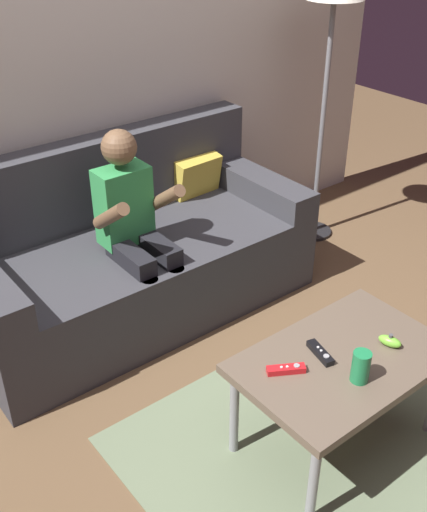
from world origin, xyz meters
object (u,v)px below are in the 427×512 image
nunchuk_lime (390,341)px  soda_can (361,367)px  couch (134,255)px  coffee_table (342,366)px  game_remote_red_far_corner (286,369)px  floor_lamp (334,3)px  person_seated_on_couch (135,226)px  game_remote_black_near_edge (320,353)px

nunchuk_lime → soda_can: soda_can is taller
couch → coffee_table: couch is taller
game_remote_red_far_corner → couch: bearing=84.6°
coffee_table → nunchuk_lime: (0.19, -0.06, 0.07)m
couch → floor_lamp: bearing=-2.1°
person_seated_on_couch → game_remote_red_far_corner: 1.06m
coffee_table → floor_lamp: (1.19, 1.27, 1.00)m
game_remote_black_near_edge → game_remote_red_far_corner: bearing=175.7°
couch → game_remote_black_near_edge: 1.27m
couch → game_remote_black_near_edge: (0.05, -1.26, 0.15)m
game_remote_black_near_edge → game_remote_red_far_corner: same height
floor_lamp → nunchuk_lime: bearing=-127.1°
floor_lamp → soda_can: bearing=-131.9°
game_remote_red_far_corner → soda_can: size_ratio=1.14×
coffee_table → game_remote_black_near_edge: size_ratio=5.53×
coffee_table → game_remote_black_near_edge: 0.10m
coffee_table → nunchuk_lime: 0.21m
nunchuk_lime → coffee_table: bearing=161.6°
coffee_table → soda_can: bearing=-113.8°
game_remote_black_near_edge → game_remote_red_far_corner: 0.16m
soda_can → game_remote_black_near_edge: bearing=93.4°
nunchuk_lime → floor_lamp: bearing=52.9°
coffee_table → game_remote_red_far_corner: size_ratio=5.75×
person_seated_on_couch → floor_lamp: bearing=5.7°
couch → floor_lamp: 1.70m
person_seated_on_couch → coffee_table: person_seated_on_couch is taller
game_remote_black_near_edge → nunchuk_lime: bearing=-26.2°
couch → nunchuk_lime: couch is taller
couch → floor_lamp: floor_lamp is taller
coffee_table → game_remote_red_far_corner: 0.24m
person_seated_on_couch → game_remote_red_far_corner: size_ratio=7.30×
couch → game_remote_red_far_corner: (-0.12, -1.24, 0.15)m
person_seated_on_couch → coffee_table: (0.19, -1.13, -0.18)m
nunchuk_lime → game_remote_red_far_corner: size_ratio=0.71×
nunchuk_lime → floor_lamp: 1.91m
game_remote_red_far_corner → soda_can: 0.26m
couch → game_remote_black_near_edge: size_ratio=12.24×
person_seated_on_couch → floor_lamp: floor_lamp is taller
couch → game_remote_red_far_corner: size_ratio=12.73×
floor_lamp → game_remote_red_far_corner: bearing=-139.9°
soda_can → game_remote_red_far_corner: bearing=132.7°
couch → coffee_table: bearing=-85.3°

